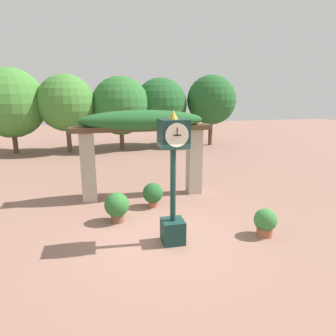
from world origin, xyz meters
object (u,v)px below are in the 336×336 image
at_px(pedestal_clock, 173,173).
at_px(potted_plant_near_left, 117,206).
at_px(potted_plant_far_left, 153,194).
at_px(potted_plant_near_right, 265,222).

distance_m(pedestal_clock, potted_plant_near_left, 2.37).
xyz_separation_m(potted_plant_near_left, potted_plant_far_left, (1.21, 0.91, -0.04)).
bearing_deg(pedestal_clock, potted_plant_near_right, -5.15).
height_order(potted_plant_near_left, potted_plant_near_right, potted_plant_near_left).
distance_m(potted_plant_near_left, potted_plant_near_right, 4.03).
height_order(potted_plant_near_left, potted_plant_far_left, potted_plant_near_left).
bearing_deg(potted_plant_near_left, potted_plant_far_left, 36.98).
xyz_separation_m(pedestal_clock, potted_plant_near_left, (-1.24, 1.54, -1.30)).
bearing_deg(potted_plant_near_right, pedestal_clock, 174.85).
bearing_deg(potted_plant_near_left, potted_plant_near_right, -25.80).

